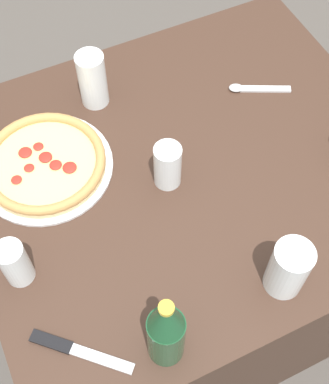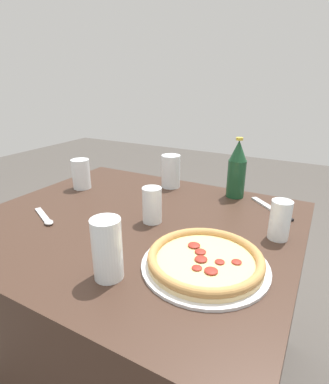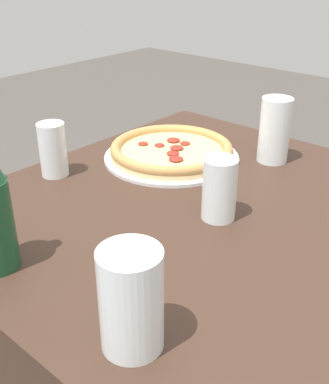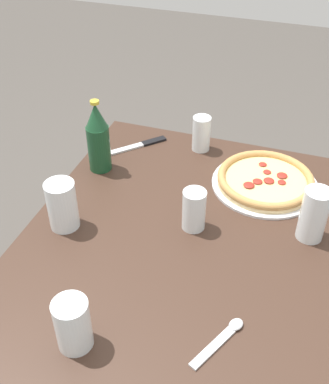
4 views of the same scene
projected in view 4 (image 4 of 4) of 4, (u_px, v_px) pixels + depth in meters
name	position (u px, v px, depth m)	size (l,w,h in m)	color
table	(189.00, 324.00, 1.51)	(1.06, 0.92, 0.72)	#3D281E
pizza_pepperoni	(265.00, 181.00, 1.47)	(0.33, 0.33, 0.04)	silver
glass_cola	(62.00, 206.00, 1.30)	(0.08, 0.08, 0.14)	white
glass_red_wine	(73.00, 326.00, 1.01)	(0.08, 0.08, 0.13)	white
glass_orange_juice	(194.00, 211.00, 1.30)	(0.06, 0.06, 0.12)	white
glass_water	(201.00, 135.00, 1.61)	(0.06, 0.06, 0.12)	white
glass_iced_tea	(313.00, 216.00, 1.26)	(0.07, 0.07, 0.15)	white
beer_bottle	(98.00, 138.00, 1.49)	(0.07, 0.07, 0.24)	#194728
knife	(140.00, 145.00, 1.66)	(0.17, 0.17, 0.01)	black
spoon	(224.00, 336.00, 1.05)	(0.16, 0.09, 0.01)	silver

